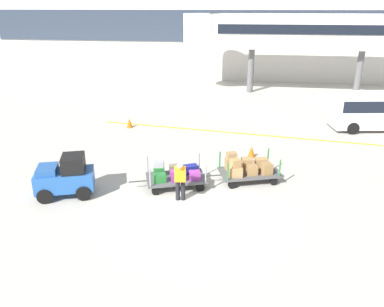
{
  "coord_description": "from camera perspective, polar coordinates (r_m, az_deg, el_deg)",
  "views": [
    {
      "loc": [
        1.8,
        -11.98,
        6.72
      ],
      "look_at": [
        -0.39,
        2.28,
        1.13
      ],
      "focal_mm": 35.72,
      "sensor_mm": 36.0,
      "label": 1
    }
  ],
  "objects": [
    {
      "name": "baggage_cart_lead",
      "position": [
        15.09,
        -2.45,
        -3.23
      ],
      "size": [
        3.07,
        2.08,
        1.1
      ],
      "color": "#4C4C4F",
      "rests_on": "ground_plane"
    },
    {
      "name": "shuttle_van",
      "position": [
        24.35,
        25.62,
        6.07
      ],
      "size": [
        5.05,
        2.67,
        2.1
      ],
      "color": "silver",
      "rests_on": "ground_plane"
    },
    {
      "name": "ground_plane",
      "position": [
        13.85,
        0.18,
        -7.85
      ],
      "size": [
        120.0,
        120.0,
        0.0
      ],
      "primitive_type": "plane",
      "color": "#B2ADA0"
    },
    {
      "name": "safety_cone_near",
      "position": [
        18.29,
        8.88,
        0.29
      ],
      "size": [
        0.36,
        0.36,
        0.55
      ],
      "primitive_type": "cone",
      "color": "#EA590F",
      "rests_on": "ground_plane"
    },
    {
      "name": "terminal_building",
      "position": [
        38.06,
        6.31,
        17.77
      ],
      "size": [
        49.3,
        2.51,
        9.07
      ],
      "color": "beige",
      "rests_on": "ground_plane"
    },
    {
      "name": "baggage_handler",
      "position": [
        13.83,
        -1.78,
        -3.87
      ],
      "size": [
        0.45,
        0.47,
        1.56
      ],
      "color": "black",
      "rests_on": "ground_plane"
    },
    {
      "name": "apron_lead_line",
      "position": [
        21.81,
        5.92,
        3.13
      ],
      "size": [
        15.68,
        2.18,
        0.01
      ],
      "primitive_type": "cube",
      "rotation": [
        0.0,
        0.0,
        -0.13
      ],
      "color": "yellow",
      "rests_on": "ground_plane"
    },
    {
      "name": "safety_cone_far",
      "position": [
        22.86,
        -9.31,
        4.52
      ],
      "size": [
        0.36,
        0.36,
        0.55
      ],
      "primitive_type": "cone",
      "color": "#EA590F",
      "rests_on": "ground_plane"
    },
    {
      "name": "baggage_cart_middle",
      "position": [
        15.69,
        8.16,
        -2.21
      ],
      "size": [
        3.07,
        2.08,
        1.15
      ],
      "color": "#4C4C4F",
      "rests_on": "ground_plane"
    },
    {
      "name": "baggage_tug",
      "position": [
        15.04,
        -18.37,
        -3.34
      ],
      "size": [
        2.34,
        1.79,
        1.58
      ],
      "color": "#2659A5",
      "rests_on": "ground_plane"
    },
    {
      "name": "jet_bridge",
      "position": [
        32.12,
        13.78,
        17.22
      ],
      "size": [
        17.46,
        3.0,
        6.17
      ],
      "color": "silver",
      "rests_on": "ground_plane"
    }
  ]
}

